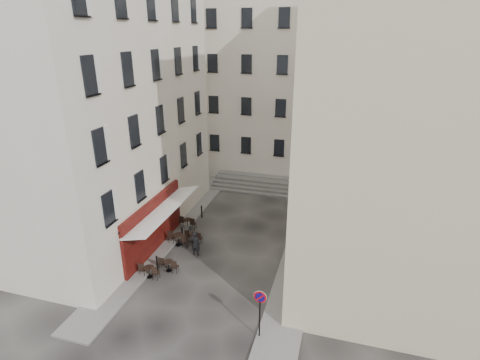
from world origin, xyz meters
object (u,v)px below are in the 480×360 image
(bistro_table_a, at_px, (149,271))
(no_parking_sign, at_px, (260,306))
(bistro_table_b, at_px, (169,265))
(pedestrian, at_px, (195,243))

(bistro_table_a, bearing_deg, no_parking_sign, -21.00)
(bistro_table_b, bearing_deg, bistro_table_a, -132.58)
(bistro_table_a, distance_m, pedestrian, 3.31)
(no_parking_sign, relative_size, bistro_table_a, 2.09)
(no_parking_sign, height_order, bistro_table_b, no_parking_sign)
(no_parking_sign, relative_size, pedestrian, 1.56)
(bistro_table_a, height_order, bistro_table_b, bistro_table_a)
(bistro_table_a, bearing_deg, pedestrian, 60.41)
(no_parking_sign, bearing_deg, bistro_table_a, 163.35)
(bistro_table_a, relative_size, pedestrian, 0.74)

